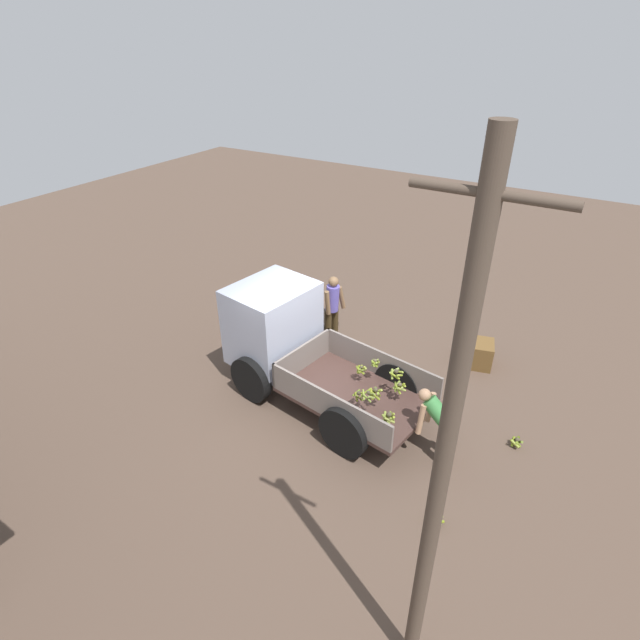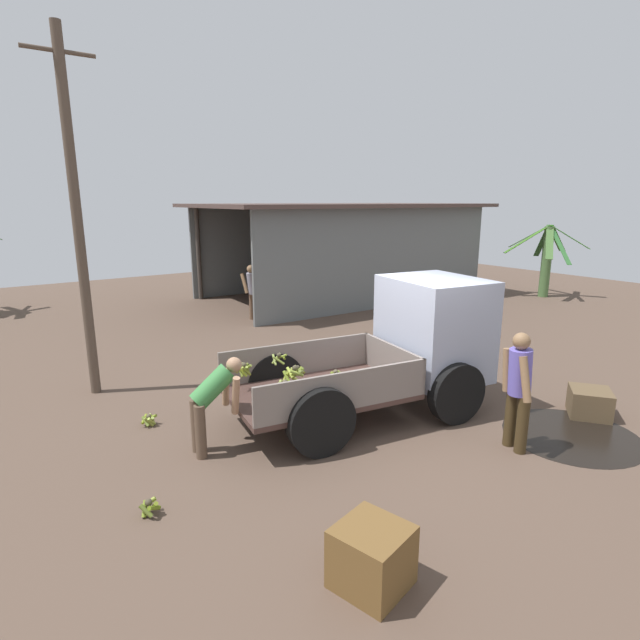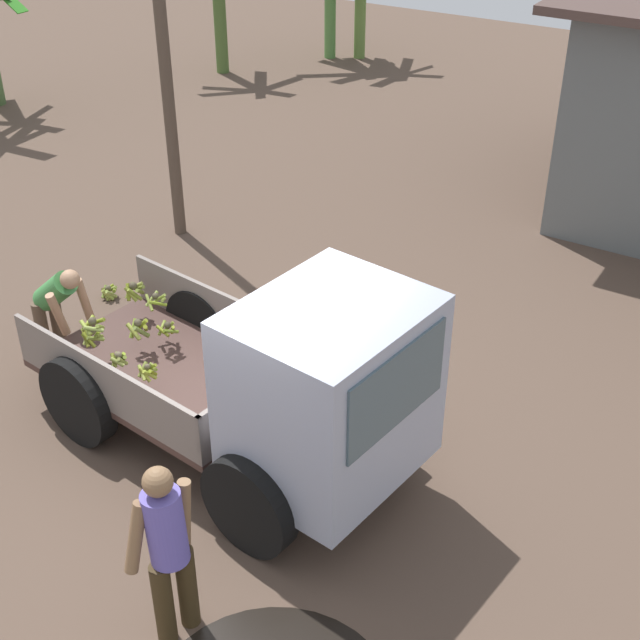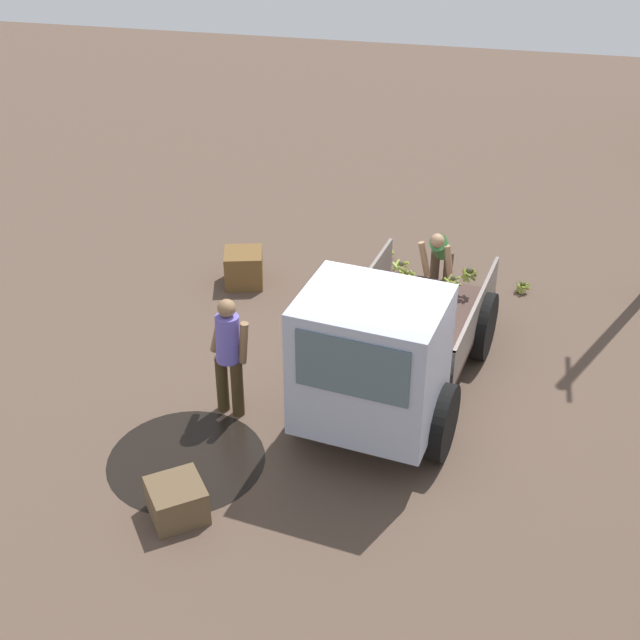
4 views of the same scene
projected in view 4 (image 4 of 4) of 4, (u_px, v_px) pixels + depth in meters
name	position (u px, v px, depth m)	size (l,w,h in m)	color
ground	(386.00, 401.00, 12.09)	(36.00, 36.00, 0.00)	brown
mud_patch_0	(186.00, 460.00, 11.07)	(1.97, 1.97, 0.01)	black
cargo_truck	(381.00, 355.00, 11.04)	(4.42, 2.50, 2.18)	#462F2A
person_foreground_visitor	(229.00, 352.00, 11.42)	(0.44, 0.62, 1.71)	#3D2E19
person_worker_loading	(440.00, 256.00, 13.97)	(0.75, 0.60, 1.33)	brown
banana_bunch_on_ground_0	(388.00, 253.00, 15.49)	(0.25, 0.24, 0.21)	#47402E
banana_bunch_on_ground_1	(522.00, 286.00, 14.51)	(0.26, 0.24, 0.20)	brown
wooden_crate_0	(244.00, 268.00, 14.67)	(0.61, 0.61, 0.58)	brown
wooden_crate_1	(177.00, 501.00, 10.14)	(0.61, 0.61, 0.45)	brown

